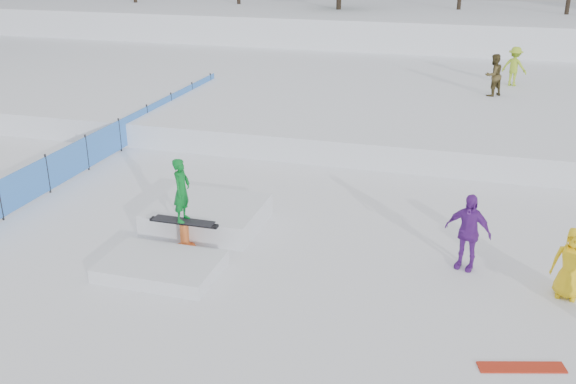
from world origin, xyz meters
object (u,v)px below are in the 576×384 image
(safety_fence, at_px, (120,135))
(walker_ygreen, at_px, (514,66))
(spectator_yellow, at_px, (571,263))
(walker_olive, at_px, (493,75))
(spectator_purple, at_px, (468,232))
(jib_rail_feature, at_px, (195,225))

(safety_fence, bearing_deg, walker_ygreen, 39.26)
(safety_fence, xyz_separation_m, spectator_yellow, (12.94, -5.70, 0.17))
(walker_olive, height_order, spectator_yellow, walker_olive)
(spectator_purple, bearing_deg, walker_ygreen, 102.50)
(safety_fence, distance_m, walker_ygreen, 15.98)
(walker_ygreen, height_order, jib_rail_feature, walker_ygreen)
(safety_fence, height_order, spectator_yellow, spectator_yellow)
(spectator_purple, bearing_deg, walker_olive, 105.34)
(spectator_yellow, bearing_deg, safety_fence, 167.73)
(walker_ygreen, bearing_deg, jib_rail_feature, 86.90)
(spectator_purple, xyz_separation_m, jib_rail_feature, (-6.03, -0.24, -0.53))
(safety_fence, relative_size, jib_rail_feature, 3.64)
(walker_ygreen, xyz_separation_m, spectator_yellow, (0.59, -15.80, -0.87))
(walker_olive, relative_size, spectator_yellow, 1.10)
(walker_olive, xyz_separation_m, walker_ygreen, (0.84, 2.14, -0.01))
(walker_olive, bearing_deg, walker_ygreen, -155.18)
(walker_olive, relative_size, spectator_purple, 0.96)
(safety_fence, bearing_deg, jib_rail_feature, -46.77)
(walker_olive, bearing_deg, spectator_yellow, 52.12)
(safety_fence, height_order, walker_olive, walker_olive)
(jib_rail_feature, bearing_deg, walker_olive, 63.70)
(walker_ygreen, height_order, spectator_yellow, walker_ygreen)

